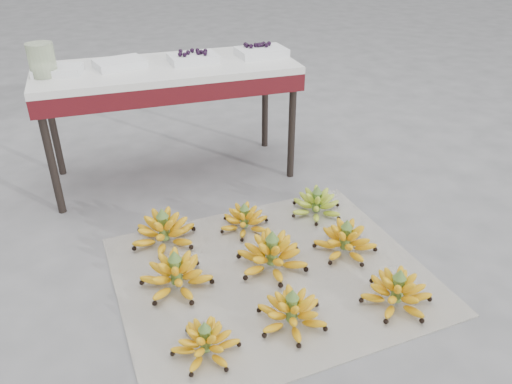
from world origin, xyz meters
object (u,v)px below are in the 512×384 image
object	(u,v)px
newspaper_mat	(272,274)
bunch_front_right	(397,292)
bunch_back_center	(244,220)
bunch_front_left	(206,342)
bunch_back_right	(316,204)
tray_far_left	(58,70)
bunch_back_left	(164,231)
tray_left	(120,63)
bunch_mid_left	(176,274)
bunch_mid_right	(345,241)
bunch_front_center	(292,312)
tray_far_right	(261,51)
tray_right	(193,58)
bunch_mid_center	(272,255)
glass_jar	(42,60)
vendor_table	(167,79)

from	to	relation	value
newspaper_mat	bunch_front_right	world-z (taller)	bunch_front_right
bunch_back_center	bunch_front_left	bearing A→B (deg)	-108.95
bunch_back_right	tray_far_left	size ratio (longest dim) A/B	1.31
bunch_back_left	tray_left	distance (m)	0.91
bunch_mid_left	bunch_mid_right	bearing A→B (deg)	-18.89
bunch_front_center	bunch_back_left	size ratio (longest dim) A/B	0.84
bunch_back_left	bunch_back_center	size ratio (longest dim) A/B	1.23
bunch_back_left	tray_far_right	bearing A→B (deg)	50.83
bunch_back_right	tray_right	size ratio (longest dim) A/B	1.26
bunch_back_center	bunch_mid_center	bearing A→B (deg)	-77.43
bunch_back_left	glass_jar	xyz separation A→B (m)	(-0.41, 0.64, 0.65)
bunch_mid_center	bunch_back_right	xyz separation A→B (m)	(0.36, 0.33, -0.01)
tray_far_left	tray_left	size ratio (longest dim) A/B	0.91
tray_left	glass_jar	world-z (taller)	glass_jar
bunch_back_right	vendor_table	world-z (taller)	vendor_table
bunch_front_center	tray_far_right	bearing A→B (deg)	72.78
bunch_front_left	bunch_back_left	world-z (taller)	bunch_back_left
bunch_front_right	vendor_table	bearing A→B (deg)	91.45
tray_left	bunch_front_right	bearing A→B (deg)	-58.75
bunch_front_center	bunch_mid_right	xyz separation A→B (m)	(0.39, 0.34, 0.00)
tray_far_right	bunch_mid_right	bearing A→B (deg)	-86.85
bunch_mid_center	tray_left	bearing A→B (deg)	100.67
bunch_front_left	bunch_mid_center	bearing A→B (deg)	60.94
bunch_front_center	bunch_back_center	world-z (taller)	bunch_front_center
bunch_front_center	tray_right	size ratio (longest dim) A/B	1.07
bunch_back_center	bunch_front_center	bearing A→B (deg)	-83.68
bunch_back_center	newspaper_mat	bearing A→B (deg)	-80.62
vendor_table	tray_right	size ratio (longest dim) A/B	5.17
tray_far_right	bunch_front_right	bearing A→B (deg)	-86.44
tray_right	glass_jar	size ratio (longest dim) A/B	1.64
vendor_table	bunch_mid_center	bearing A→B (deg)	-76.69
bunch_front_right	tray_right	world-z (taller)	tray_right
bunch_mid_left	glass_jar	bearing A→B (deg)	94.22
bunch_mid_center	tray_far_left	distance (m)	1.38
bunch_mid_center	tray_far_right	distance (m)	1.20
bunch_front_left	bunch_mid_center	distance (m)	0.53
bunch_back_center	bunch_back_right	distance (m)	0.38
vendor_table	glass_jar	distance (m)	0.60
bunch_front_center	tray_far_right	xyz separation A→B (m)	(0.34, 1.34, 0.60)
bunch_front_center	bunch_back_left	distance (m)	0.75
glass_jar	bunch_mid_left	bearing A→B (deg)	-66.93
bunch_mid_left	bunch_back_right	bearing A→B (deg)	4.53
bunch_mid_left	bunch_back_left	size ratio (longest dim) A/B	1.11
bunch_back_left	bunch_front_center	bearing A→B (deg)	-54.95
bunch_front_center	tray_left	xyz separation A→B (m)	(-0.42, 1.35, 0.60)
bunch_mid_left	tray_left	world-z (taller)	tray_left
bunch_front_left	tray_far_left	world-z (taller)	tray_far_left
bunch_mid_right	tray_left	xyz separation A→B (m)	(-0.81, 1.01, 0.59)
bunch_back_left	vendor_table	size ratio (longest dim) A/B	0.25
tray_far_right	newspaper_mat	bearing A→B (deg)	-106.40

